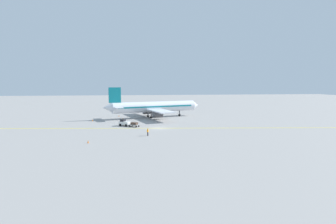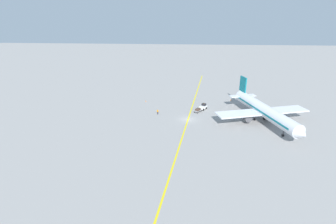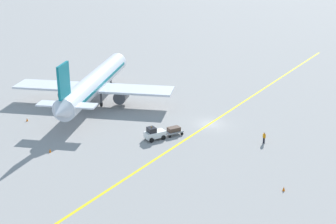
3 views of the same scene
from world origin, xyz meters
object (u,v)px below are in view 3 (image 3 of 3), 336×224
traffic_cone_by_wingtip (50,151)px  ground_crew_worker (264,137)px  baggage_tug_white (154,134)px  traffic_cone_near_nose (284,189)px  traffic_cone_mid_apron (27,120)px  baggage_cart_trailing (174,130)px  airplane_at_gate (94,83)px

traffic_cone_by_wingtip → ground_crew_worker: bearing=32.1°
traffic_cone_by_wingtip → baggage_tug_white: bearing=43.7°
ground_crew_worker → traffic_cone_near_nose: size_ratio=3.05×
traffic_cone_near_nose → traffic_cone_mid_apron: 42.38m
baggage_cart_trailing → airplane_at_gate: bearing=159.8°
baggage_cart_trailing → traffic_cone_near_nose: baggage_cart_trailing is taller
traffic_cone_near_nose → airplane_at_gate: bearing=156.5°
airplane_at_gate → traffic_cone_near_nose: size_ratio=63.34×
baggage_tug_white → baggage_cart_trailing: size_ratio=1.13×
traffic_cone_near_nose → baggage_cart_trailing: bearing=153.4°
airplane_at_gate → traffic_cone_by_wingtip: 21.17m
baggage_cart_trailing → ground_crew_worker: bearing=13.0°
baggage_cart_trailing → traffic_cone_mid_apron: bearing=-167.3°
baggage_tug_white → traffic_cone_by_wingtip: 14.88m
ground_crew_worker → traffic_cone_by_wingtip: 30.05m
ground_crew_worker → traffic_cone_mid_apron: (-36.46, -8.28, -0.63)m
traffic_cone_by_wingtip → traffic_cone_mid_apron: bearing=145.1°
baggage_cart_trailing → ground_crew_worker: (12.86, 2.96, 0.15)m
traffic_cone_near_nose → traffic_cone_mid_apron: (-42.19, 4.00, 0.00)m
ground_crew_worker → traffic_cone_near_nose: bearing=-65.0°
traffic_cone_mid_apron → traffic_cone_by_wingtip: same height
ground_crew_worker → traffic_cone_mid_apron: 37.39m
baggage_cart_trailing → traffic_cone_by_wingtip: (-12.58, -13.01, -0.49)m
ground_crew_worker → traffic_cone_mid_apron: ground_crew_worker is taller
ground_crew_worker → traffic_cone_by_wingtip: size_ratio=3.05×
baggage_tug_white → traffic_cone_near_nose: baggage_tug_white is taller
airplane_at_gate → traffic_cone_mid_apron: size_ratio=63.34×
baggage_tug_white → traffic_cone_by_wingtip: baggage_tug_white is taller
baggage_tug_white → ground_crew_worker: 15.77m
baggage_cart_trailing → traffic_cone_by_wingtip: baggage_cart_trailing is taller
baggage_tug_white → ground_crew_worker: baggage_tug_white is taller
baggage_tug_white → ground_crew_worker: (14.70, 5.70, 0.01)m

